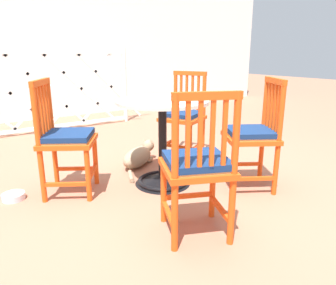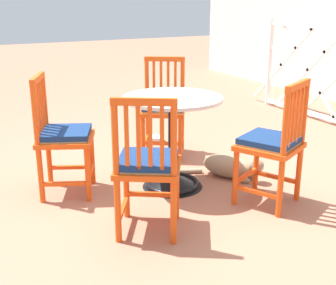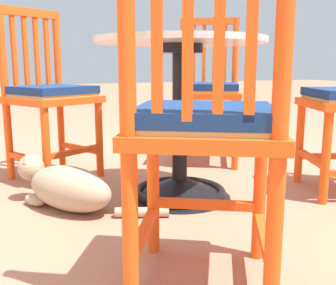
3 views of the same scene
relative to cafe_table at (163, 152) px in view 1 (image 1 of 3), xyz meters
The scene contains 10 objects.
ground_plane 0.35m from the cafe_table, 89.89° to the right, with size 24.00×24.00×0.00m, color #A36B51.
building_wall_backdrop 3.76m from the cafe_table, 89.99° to the left, with size 10.00×0.20×2.80m, color white.
lattice_fence_panel 2.59m from the cafe_table, 100.93° to the left, with size 3.49×0.06×1.17m.
cafe_table is the anchor object (origin of this frame).
orange_chair_facing_out 0.85m from the cafe_table, 109.48° to the right, with size 0.53×0.53×0.91m.
orange_chair_tucked_in 0.76m from the cafe_table, 39.93° to the right, with size 0.55×0.55×0.91m.
orange_chair_at_corner 0.78m from the cafe_table, 39.32° to the left, with size 0.54×0.54×0.91m.
orange_chair_by_planter 0.80m from the cafe_table, 158.47° to the left, with size 0.55×0.55×0.91m.
tabby_cat 0.56m from the cafe_table, 82.61° to the left, with size 0.55×0.56×0.23m.
pet_water_bowl 1.23m from the cafe_table, 160.52° to the left, with size 0.17×0.17×0.05m, color silver.
Camera 1 is at (-1.45, -1.96, 1.11)m, focal length 34.22 mm.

